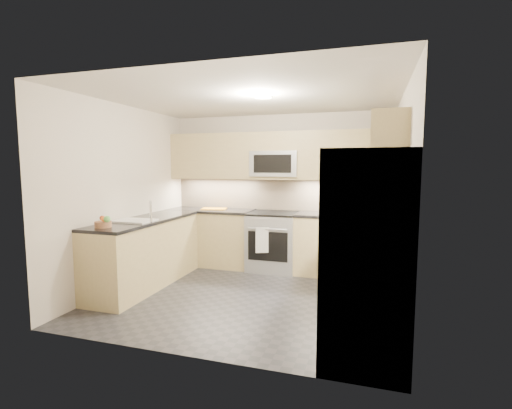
{
  "coord_description": "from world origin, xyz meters",
  "views": [
    {
      "loc": [
        1.47,
        -4.38,
        1.67
      ],
      "look_at": [
        0.0,
        0.35,
        1.15
      ],
      "focal_mm": 26.0,
      "sensor_mm": 36.0,
      "label": 1
    }
  ],
  "objects_px": {
    "microwave": "(275,164)",
    "refrigerator": "(366,256)",
    "gas_range": "(273,242)",
    "fruit_basket": "(103,224)",
    "utensil_bowl": "(376,210)",
    "cutting_board": "(214,209)"
  },
  "relations": [
    {
      "from": "gas_range",
      "to": "utensil_bowl",
      "type": "distance_m",
      "value": 1.65
    },
    {
      "from": "gas_range",
      "to": "refrigerator",
      "type": "bearing_deg",
      "value": -59.12
    },
    {
      "from": "cutting_board",
      "to": "fruit_basket",
      "type": "xyz_separation_m",
      "value": [
        -0.51,
        -2.1,
        0.03
      ]
    },
    {
      "from": "refrigerator",
      "to": "cutting_board",
      "type": "xyz_separation_m",
      "value": [
        -2.5,
        2.49,
        0.05
      ]
    },
    {
      "from": "utensil_bowl",
      "to": "cutting_board",
      "type": "relative_size",
      "value": 0.75
    },
    {
      "from": "refrigerator",
      "to": "microwave",
      "type": "bearing_deg",
      "value": 119.62
    },
    {
      "from": "refrigerator",
      "to": "fruit_basket",
      "type": "relative_size",
      "value": 9.29
    },
    {
      "from": "microwave",
      "to": "refrigerator",
      "type": "bearing_deg",
      "value": -60.38
    },
    {
      "from": "microwave",
      "to": "refrigerator",
      "type": "height_order",
      "value": "microwave"
    },
    {
      "from": "refrigerator",
      "to": "fruit_basket",
      "type": "xyz_separation_m",
      "value": [
        -3.01,
        0.39,
        0.08
      ]
    },
    {
      "from": "microwave",
      "to": "cutting_board",
      "type": "bearing_deg",
      "value": -176.54
    },
    {
      "from": "refrigerator",
      "to": "utensil_bowl",
      "type": "distance_m",
      "value": 2.37
    },
    {
      "from": "utensil_bowl",
      "to": "microwave",
      "type": "bearing_deg",
      "value": 173.2
    },
    {
      "from": "fruit_basket",
      "to": "microwave",
      "type": "bearing_deg",
      "value": 54.17
    },
    {
      "from": "gas_range",
      "to": "fruit_basket",
      "type": "bearing_deg",
      "value": -127.46
    },
    {
      "from": "gas_range",
      "to": "microwave",
      "type": "relative_size",
      "value": 1.2
    },
    {
      "from": "microwave",
      "to": "refrigerator",
      "type": "distance_m",
      "value": 3.04
    },
    {
      "from": "microwave",
      "to": "utensil_bowl",
      "type": "xyz_separation_m",
      "value": [
        1.55,
        -0.18,
        -0.67
      ]
    },
    {
      "from": "gas_range",
      "to": "fruit_basket",
      "type": "xyz_separation_m",
      "value": [
        -1.56,
        -2.04,
        0.52
      ]
    },
    {
      "from": "utensil_bowl",
      "to": "gas_range",
      "type": "bearing_deg",
      "value": 177.79
    },
    {
      "from": "microwave",
      "to": "fruit_basket",
      "type": "xyz_separation_m",
      "value": [
        -1.56,
        -2.16,
        -0.72
      ]
    },
    {
      "from": "microwave",
      "to": "refrigerator",
      "type": "xyz_separation_m",
      "value": [
        1.45,
        -2.55,
        -0.8
      ]
    }
  ]
}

